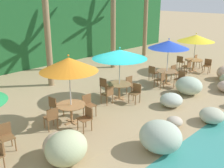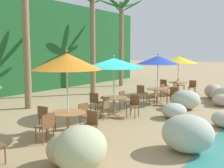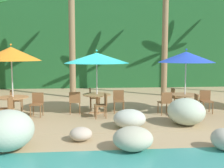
% 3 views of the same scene
% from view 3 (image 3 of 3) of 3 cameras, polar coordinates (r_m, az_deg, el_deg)
% --- Properties ---
extents(ground_plane, '(120.00, 120.00, 0.00)m').
position_cam_3_polar(ground_plane, '(10.54, -3.70, -6.26)').
color(ground_plane, tan).
extents(terrace_deck, '(18.00, 5.20, 0.01)m').
position_cam_3_polar(terrace_deck, '(10.54, -3.70, -6.23)').
color(terrace_deck, tan).
rests_on(terrace_deck, ground).
extents(foliage_backdrop, '(28.00, 2.40, 6.00)m').
position_cam_3_polar(foliage_backdrop, '(19.29, -4.36, 8.47)').
color(foliage_backdrop, '#1E5628').
rests_on(foliage_backdrop, ground).
extents(rock_seawall, '(14.36, 3.36, 1.01)m').
position_cam_3_polar(rock_seawall, '(7.76, 1.65, -7.85)').
color(rock_seawall, '#AAB896').
rests_on(rock_seawall, ground).
extents(umbrella_orange, '(2.12, 2.12, 2.66)m').
position_cam_3_polar(umbrella_orange, '(10.40, -20.38, 5.95)').
color(umbrella_orange, silver).
rests_on(umbrella_orange, ground).
extents(dining_table_orange, '(1.10, 1.10, 0.74)m').
position_cam_3_polar(dining_table_orange, '(10.54, -20.02, -3.23)').
color(dining_table_orange, '#A37547').
rests_on(dining_table_orange, ground).
extents(chair_orange_seaward, '(0.45, 0.46, 0.87)m').
position_cam_3_polar(chair_orange_seaward, '(10.39, -15.41, -3.78)').
color(chair_orange_seaward, brown).
rests_on(chair_orange_seaward, ground).
extents(chair_orange_inland, '(0.47, 0.46, 0.87)m').
position_cam_3_polar(chair_orange_inland, '(11.40, -19.76, -3.03)').
color(chair_orange_inland, brown).
rests_on(chair_orange_inland, ground).
extents(chair_orange_right, '(0.46, 0.45, 0.87)m').
position_cam_3_polar(chair_orange_right, '(9.74, -21.12, -4.65)').
color(chair_orange_right, brown).
rests_on(chair_orange_right, ground).
extents(umbrella_teal, '(2.49, 2.49, 2.45)m').
position_cam_3_polar(umbrella_teal, '(10.43, -3.22, 5.46)').
color(umbrella_teal, silver).
rests_on(umbrella_teal, ground).
extents(dining_table_teal, '(1.10, 1.10, 0.74)m').
position_cam_3_polar(dining_table_teal, '(10.57, -3.17, -2.82)').
color(dining_table_teal, '#A37547').
rests_on(dining_table_teal, ground).
extents(chair_teal_seaward, '(0.44, 0.45, 0.87)m').
position_cam_3_polar(chair_teal_seaward, '(10.70, 1.41, -3.25)').
color(chair_teal_seaward, brown).
rests_on(chair_teal_seaward, ground).
extents(chair_teal_inland, '(0.46, 0.45, 0.87)m').
position_cam_3_polar(chair_teal_inland, '(11.41, -4.07, -2.65)').
color(chair_teal_inland, brown).
rests_on(chair_teal_inland, ground).
extents(chair_teal_left, '(0.44, 0.44, 0.87)m').
position_cam_3_polar(chair_teal_left, '(10.47, -7.78, -3.52)').
color(chair_teal_left, brown).
rests_on(chair_teal_left, ground).
extents(chair_teal_right, '(0.47, 0.46, 0.87)m').
position_cam_3_polar(chair_teal_right, '(9.77, -1.96, -4.19)').
color(chair_teal_right, brown).
rests_on(chair_teal_right, ground).
extents(umbrella_blue, '(2.14, 2.14, 2.50)m').
position_cam_3_polar(umbrella_blue, '(10.76, 15.27, 5.47)').
color(umbrella_blue, silver).
rests_on(umbrella_blue, ground).
extents(dining_table_blue, '(1.10, 1.10, 0.74)m').
position_cam_3_polar(dining_table_blue, '(10.89, 15.02, -2.76)').
color(dining_table_blue, '#A37547').
rests_on(dining_table_blue, ground).
extents(chair_blue_seaward, '(0.45, 0.46, 0.87)m').
position_cam_3_polar(chair_blue_seaward, '(11.25, 19.07, -3.13)').
color(chair_blue_seaward, brown).
rests_on(chair_blue_seaward, ground).
extents(chair_blue_inland, '(0.43, 0.43, 0.87)m').
position_cam_3_polar(chair_blue_inland, '(11.67, 13.13, -2.61)').
color(chair_blue_inland, brown).
rests_on(chair_blue_inland, ground).
extents(chair_blue_left, '(0.48, 0.48, 0.87)m').
position_cam_3_polar(chair_blue_left, '(10.46, 11.12, -3.60)').
color(chair_blue_left, brown).
rests_on(chair_blue_left, ground).
extents(chair_blue_right, '(0.47, 0.46, 0.87)m').
position_cam_3_polar(chair_blue_right, '(10.12, 16.64, -4.08)').
color(chair_blue_right, brown).
rests_on(chair_blue_right, ground).
extents(palm_tree_second, '(3.15, 3.18, 6.55)m').
position_cam_3_polar(palm_tree_second, '(14.58, -8.39, 13.96)').
color(palm_tree_second, olive).
rests_on(palm_tree_second, ground).
extents(palm_tree_third, '(3.36, 3.35, 6.33)m').
position_cam_3_polar(palm_tree_third, '(15.32, 11.05, 13.60)').
color(palm_tree_third, olive).
rests_on(palm_tree_third, ground).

